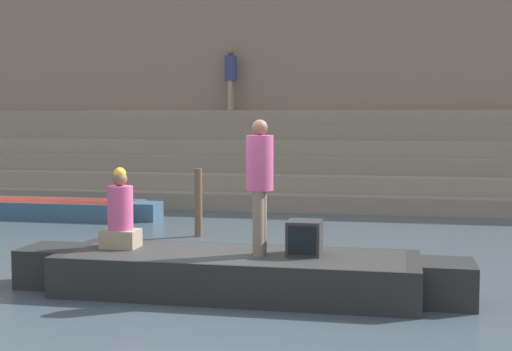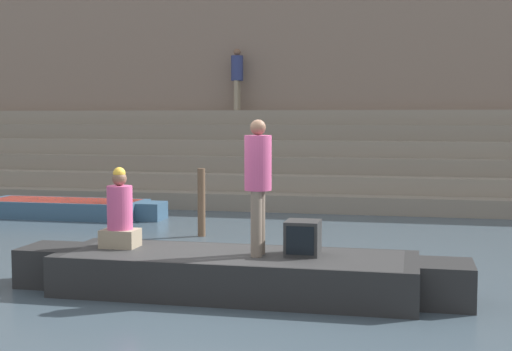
{
  "view_description": "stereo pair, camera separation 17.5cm",
  "coord_description": "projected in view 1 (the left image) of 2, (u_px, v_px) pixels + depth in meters",
  "views": [
    {
      "loc": [
        2.35,
        -9.18,
        2.23
      ],
      "look_at": [
        0.36,
        0.7,
        1.41
      ],
      "focal_mm": 50.0,
      "sensor_mm": 36.0,
      "label": 1
    },
    {
      "loc": [
        2.52,
        -9.15,
        2.23
      ],
      "look_at": [
        0.36,
        0.7,
        1.41
      ],
      "focal_mm": 50.0,
      "sensor_mm": 36.0,
      "label": 2
    }
  ],
  "objects": [
    {
      "name": "person_standing",
      "position": [
        260.0,
        177.0,
        8.83
      ],
      "size": [
        0.34,
        0.34,
        1.7
      ],
      "rotation": [
        0.0,
        0.0,
        -0.27
      ],
      "color": "#756656",
      "rests_on": "rowboat_main"
    },
    {
      "name": "person_rowing",
      "position": [
        120.0,
        216.0,
        9.42
      ],
      "size": [
        0.47,
        0.37,
        1.07
      ],
      "rotation": [
        0.0,
        0.0,
        -0.11
      ],
      "color": "gray",
      "rests_on": "rowboat_main"
    },
    {
      "name": "back_wall",
      "position": [
        319.0,
        60.0,
        20.73
      ],
      "size": [
        34.2,
        1.28,
        7.88
      ],
      "color": "#7F6B5B",
      "rests_on": "ground"
    },
    {
      "name": "ghat_steps",
      "position": [
        310.0,
        168.0,
        19.03
      ],
      "size": [
        36.0,
        3.88,
        2.44
      ],
      "color": "gray",
      "rests_on": "ground"
    },
    {
      "name": "tv_set",
      "position": [
        304.0,
        238.0,
        8.94
      ],
      "size": [
        0.42,
        0.45,
        0.43
      ],
      "rotation": [
        0.0,
        0.0,
        0.09
      ],
      "color": "#2D2D2D",
      "rests_on": "rowboat_main"
    },
    {
      "name": "moored_boat_shore",
      "position": [
        59.0,
        208.0,
        15.98
      ],
      "size": [
        4.67,
        1.25,
        0.38
      ],
      "rotation": [
        0.0,
        0.0,
        0.03
      ],
      "color": "#33516B",
      "rests_on": "ground"
    },
    {
      "name": "rowboat_main",
      "position": [
        237.0,
        272.0,
        9.04
      ],
      "size": [
        5.82,
        1.57,
        0.51
      ],
      "rotation": [
        0.0,
        0.0,
        -0.04
      ],
      "color": "black",
      "rests_on": "ground"
    },
    {
      "name": "person_on_steps",
      "position": [
        231.0,
        75.0,
        20.35
      ],
      "size": [
        0.34,
        0.34,
        1.76
      ],
      "rotation": [
        0.0,
        0.0,
        1.76
      ],
      "color": "gray",
      "rests_on": "ghat_steps"
    },
    {
      "name": "ground_plane",
      "position": [
        220.0,
        283.0,
        9.62
      ],
      "size": [
        120.0,
        120.0,
        0.0
      ],
      "primitive_type": "plane",
      "color": "#3D4C56"
    },
    {
      "name": "mooring_post",
      "position": [
        198.0,
        203.0,
        13.38
      ],
      "size": [
        0.15,
        0.15,
        1.28
      ],
      "primitive_type": "cylinder",
      "color": "brown",
      "rests_on": "ground"
    }
  ]
}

